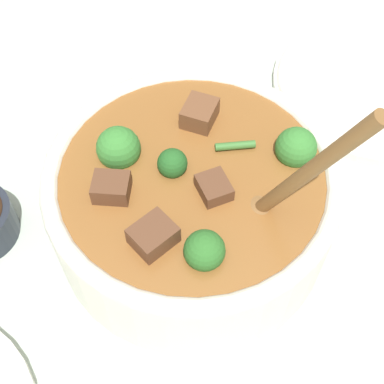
% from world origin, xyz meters
% --- Properties ---
extents(ground_plane, '(4.00, 4.00, 0.00)m').
position_xyz_m(ground_plane, '(0.00, 0.00, 0.00)').
color(ground_plane, '#ADBCAD').
extents(stew_bowl, '(0.27, 0.27, 0.24)m').
position_xyz_m(stew_bowl, '(-0.00, -0.00, 0.06)').
color(stew_bowl, white).
rests_on(stew_bowl, ground_plane).
extents(empty_plate, '(0.24, 0.24, 0.02)m').
position_xyz_m(empty_plate, '(0.14, -0.26, 0.01)').
color(empty_plate, silver).
rests_on(empty_plate, ground_plane).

